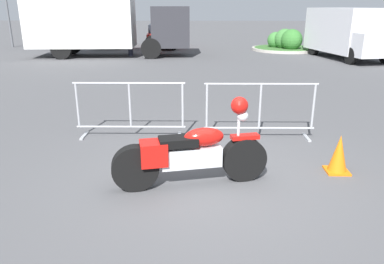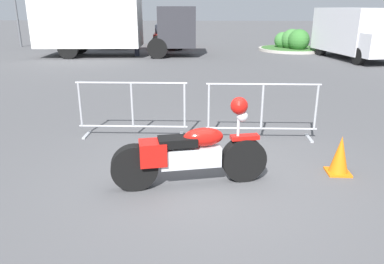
{
  "view_description": "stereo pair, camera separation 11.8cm",
  "coord_description": "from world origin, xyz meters",
  "px_view_note": "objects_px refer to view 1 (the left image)",
  "views": [
    {
      "loc": [
        -0.16,
        -4.89,
        2.42
      ],
      "look_at": [
        -0.33,
        0.32,
        0.65
      ],
      "focal_mm": 35.0,
      "sensor_mm": 36.0,
      "label": 1
    },
    {
      "loc": [
        -0.05,
        -4.89,
        2.42
      ],
      "look_at": [
        -0.33,
        0.32,
        0.65
      ],
      "focal_mm": 35.0,
      "sensor_mm": 36.0,
      "label": 2
    }
  ],
  "objects_px": {
    "parked_car_white": "(112,34)",
    "traffic_cone": "(339,154)",
    "parked_car_black": "(62,35)",
    "pedestrian": "(130,37)",
    "box_truck": "(101,22)",
    "delivery_van": "(347,32)",
    "parked_car_red": "(162,36)",
    "motorcycle": "(191,153)",
    "crowd_barrier_far": "(260,110)",
    "crowd_barrier_near": "(130,109)"
  },
  "relations": [
    {
      "from": "parked_car_white",
      "to": "traffic_cone",
      "type": "relative_size",
      "value": 7.62
    },
    {
      "from": "parked_car_black",
      "to": "pedestrian",
      "type": "xyz_separation_m",
      "value": [
        5.17,
        -4.77,
        0.23
      ]
    },
    {
      "from": "box_truck",
      "to": "pedestrian",
      "type": "distance_m",
      "value": 1.55
    },
    {
      "from": "delivery_van",
      "to": "pedestrian",
      "type": "bearing_deg",
      "value": -105.11
    },
    {
      "from": "box_truck",
      "to": "parked_car_red",
      "type": "height_order",
      "value": "box_truck"
    },
    {
      "from": "motorcycle",
      "to": "parked_car_white",
      "type": "bearing_deg",
      "value": 92.75
    },
    {
      "from": "delivery_van",
      "to": "parked_car_red",
      "type": "relative_size",
      "value": 1.28
    },
    {
      "from": "crowd_barrier_far",
      "to": "parked_car_black",
      "type": "relative_size",
      "value": 0.51
    },
    {
      "from": "crowd_barrier_far",
      "to": "box_truck",
      "type": "height_order",
      "value": "box_truck"
    },
    {
      "from": "delivery_van",
      "to": "parked_car_red",
      "type": "distance_m",
      "value": 10.38
    },
    {
      "from": "crowd_barrier_far",
      "to": "parked_car_white",
      "type": "height_order",
      "value": "parked_car_white"
    },
    {
      "from": "parked_car_red",
      "to": "traffic_cone",
      "type": "xyz_separation_m",
      "value": [
        4.58,
        -17.76,
        -0.4
      ]
    },
    {
      "from": "delivery_van",
      "to": "parked_car_white",
      "type": "height_order",
      "value": "delivery_van"
    },
    {
      "from": "box_truck",
      "to": "parked_car_white",
      "type": "distance_m",
      "value": 5.0
    },
    {
      "from": "parked_car_white",
      "to": "traffic_cone",
      "type": "distance_m",
      "value": 19.93
    },
    {
      "from": "parked_car_red",
      "to": "crowd_barrier_far",
      "type": "bearing_deg",
      "value": -172.49
    },
    {
      "from": "box_truck",
      "to": "parked_car_white",
      "type": "height_order",
      "value": "box_truck"
    },
    {
      "from": "motorcycle",
      "to": "crowd_barrier_far",
      "type": "xyz_separation_m",
      "value": [
        1.23,
        2.0,
        0.08
      ]
    },
    {
      "from": "parked_car_black",
      "to": "box_truck",
      "type": "bearing_deg",
      "value": -147.17
    },
    {
      "from": "parked_car_red",
      "to": "motorcycle",
      "type": "bearing_deg",
      "value": -177.56
    },
    {
      "from": "parked_car_red",
      "to": "pedestrian",
      "type": "bearing_deg",
      "value": 159.55
    },
    {
      "from": "traffic_cone",
      "to": "crowd_barrier_far",
      "type": "bearing_deg",
      "value": 123.34
    },
    {
      "from": "motorcycle",
      "to": "crowd_barrier_far",
      "type": "relative_size",
      "value": 1.04
    },
    {
      "from": "parked_car_red",
      "to": "box_truck",
      "type": "bearing_deg",
      "value": 144.49
    },
    {
      "from": "crowd_barrier_near",
      "to": "traffic_cone",
      "type": "bearing_deg",
      "value": -23.65
    },
    {
      "from": "delivery_van",
      "to": "pedestrian",
      "type": "relative_size",
      "value": 3.14
    },
    {
      "from": "box_truck",
      "to": "parked_car_black",
      "type": "height_order",
      "value": "box_truck"
    },
    {
      "from": "delivery_van",
      "to": "crowd_barrier_near",
      "type": "bearing_deg",
      "value": -47.52
    },
    {
      "from": "motorcycle",
      "to": "crowd_barrier_far",
      "type": "bearing_deg",
      "value": 44.93
    },
    {
      "from": "crowd_barrier_far",
      "to": "parked_car_red",
      "type": "distance_m",
      "value": 16.64
    },
    {
      "from": "box_truck",
      "to": "parked_car_black",
      "type": "distance_m",
      "value": 6.26
    },
    {
      "from": "parked_car_black",
      "to": "pedestrian",
      "type": "relative_size",
      "value": 2.45
    },
    {
      "from": "parked_car_black",
      "to": "pedestrian",
      "type": "height_order",
      "value": "pedestrian"
    },
    {
      "from": "motorcycle",
      "to": "traffic_cone",
      "type": "distance_m",
      "value": 2.28
    },
    {
      "from": "parked_car_black",
      "to": "crowd_barrier_near",
      "type": "bearing_deg",
      "value": -161.09
    },
    {
      "from": "parked_car_white",
      "to": "motorcycle",
      "type": "bearing_deg",
      "value": -168.62
    },
    {
      "from": "crowd_barrier_near",
      "to": "parked_car_black",
      "type": "height_order",
      "value": "parked_car_black"
    },
    {
      "from": "crowd_barrier_near",
      "to": "delivery_van",
      "type": "distance_m",
      "value": 14.21
    },
    {
      "from": "box_truck",
      "to": "motorcycle",
      "type": "bearing_deg",
      "value": -74.97
    },
    {
      "from": "delivery_van",
      "to": "traffic_cone",
      "type": "relative_size",
      "value": 8.99
    },
    {
      "from": "motorcycle",
      "to": "pedestrian",
      "type": "height_order",
      "value": "pedestrian"
    },
    {
      "from": "delivery_van",
      "to": "parked_car_white",
      "type": "bearing_deg",
      "value": -125.31
    },
    {
      "from": "crowd_barrier_near",
      "to": "pedestrian",
      "type": "relative_size",
      "value": 1.24
    },
    {
      "from": "crowd_barrier_far",
      "to": "parked_car_red",
      "type": "relative_size",
      "value": 0.51
    },
    {
      "from": "delivery_van",
      "to": "parked_car_red",
      "type": "xyz_separation_m",
      "value": [
        -9.28,
        4.62,
        -0.55
      ]
    },
    {
      "from": "crowd_barrier_near",
      "to": "crowd_barrier_far",
      "type": "distance_m",
      "value": 2.45
    },
    {
      "from": "crowd_barrier_near",
      "to": "parked_car_red",
      "type": "bearing_deg",
      "value": 94.01
    },
    {
      "from": "motorcycle",
      "to": "box_truck",
      "type": "xyz_separation_m",
      "value": [
        -4.89,
        13.97,
        1.16
      ]
    },
    {
      "from": "motorcycle",
      "to": "parked_car_red",
      "type": "distance_m",
      "value": 18.4
    },
    {
      "from": "pedestrian",
      "to": "delivery_van",
      "type": "bearing_deg",
      "value": 87.24
    }
  ]
}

